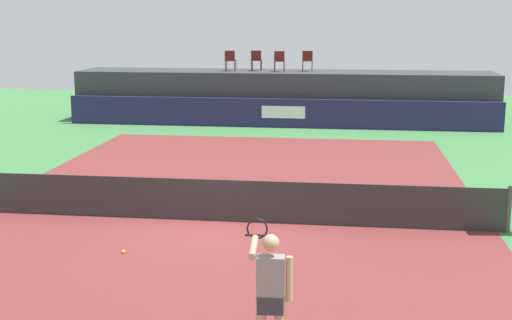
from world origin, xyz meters
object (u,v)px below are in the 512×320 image
Objects in this scene: spectator_chair_right at (307,60)px; tennis_player at (270,294)px; spectator_chair_left at (256,60)px; spectator_chair_center at (279,60)px; net_post_far at (509,210)px; tennis_ball at (124,252)px; spectator_chair_far_left at (230,60)px.

tennis_player is (0.80, -21.55, -1.73)m from spectator_chair_right.
spectator_chair_right is at bearing 0.39° from spectator_chair_left.
spectator_chair_right is 21.63m from tennis_player.
spectator_chair_center reaches higher than tennis_player.
net_post_far is (6.36, -14.93, -2.19)m from spectator_chair_center.
spectator_chair_left is at bearing 89.22° from tennis_ball.
spectator_chair_far_left reaches higher than tennis_player.
spectator_chair_far_left is at bearing 92.85° from tennis_ball.
spectator_chair_center is at bearing -20.94° from spectator_chair_left.
spectator_chair_far_left is 2.17m from spectator_chair_center.
tennis_ball is at bearing -87.15° from spectator_chair_far_left.
spectator_chair_center is 0.50× the size of tennis_player.
spectator_chair_center is at bearing 113.06° from net_post_far.
spectator_chair_far_left is at bearing 101.03° from tennis_player.
spectator_chair_center is 1.25m from spectator_chair_right.
spectator_chair_left reaches higher than net_post_far.
spectator_chair_center is at bearing 85.73° from tennis_ball.
spectator_chair_left is 2.23m from spectator_chair_right.
tennis_player is (3.03, -21.53, -1.73)m from spectator_chair_left.
spectator_chair_far_left is 1.14m from spectator_chair_left.
tennis_ball is (-3.28, 3.84, -0.92)m from tennis_player.
spectator_chair_right is at bearing 19.46° from spectator_chair_center.
spectator_chair_far_left is 21.74m from tennis_player.
spectator_chair_left is at bearing 98.02° from tennis_player.
spectator_chair_center reaches higher than net_post_far.
spectator_chair_left is 1.12m from spectator_chair_center.
spectator_chair_left is 21.82m from tennis_player.
spectator_chair_far_left reaches higher than tennis_ball.
net_post_far is at bearing 17.17° from tennis_ball.
spectator_chair_far_left is 1.00× the size of spectator_chair_left.
spectator_chair_far_left is at bearing -166.89° from spectator_chair_left.
spectator_chair_far_left is at bearing -175.32° from spectator_chair_right.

